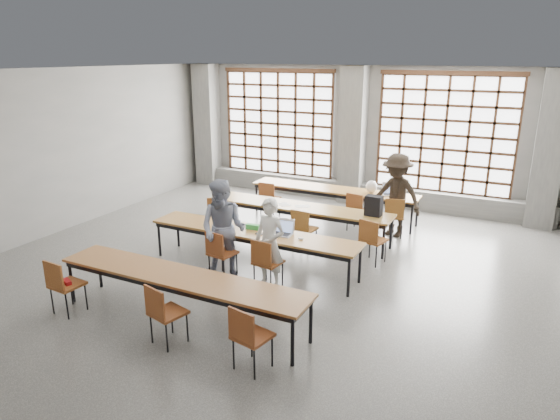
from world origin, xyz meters
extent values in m
plane|color=#494946|center=(0.00, 0.00, 0.00)|extent=(11.00, 11.00, 0.00)
plane|color=silver|center=(0.00, 0.00, 3.50)|extent=(11.00, 11.00, 0.00)
plane|color=slate|center=(0.00, 5.50, 1.75)|extent=(10.00, 0.00, 10.00)
plane|color=slate|center=(-5.00, 0.00, 1.75)|extent=(0.00, 11.00, 11.00)
cube|color=#4F4F4D|center=(-4.50, 5.22, 1.75)|extent=(0.60, 0.55, 3.50)
cube|color=#4F4F4D|center=(0.00, 5.22, 1.75)|extent=(0.60, 0.55, 3.50)
cube|color=#4F4F4D|center=(4.50, 5.22, 1.75)|extent=(0.60, 0.55, 3.50)
cube|color=white|center=(-2.25, 5.48, 1.90)|extent=(3.20, 0.02, 2.80)
cube|color=black|center=(-2.25, 5.40, 1.90)|extent=(3.20, 0.05, 2.80)
cube|color=black|center=(-2.25, 5.40, 0.45)|extent=(3.32, 0.07, 0.10)
cube|color=black|center=(-2.25, 5.40, 3.35)|extent=(3.32, 0.07, 0.10)
cube|color=white|center=(2.25, 5.48, 1.90)|extent=(3.20, 0.02, 2.80)
cube|color=black|center=(2.25, 5.40, 1.90)|extent=(3.20, 0.05, 2.80)
cube|color=black|center=(2.25, 5.40, 0.45)|extent=(3.32, 0.07, 0.10)
cube|color=black|center=(2.25, 5.40, 3.35)|extent=(3.32, 0.07, 0.10)
cube|color=#4F4F4D|center=(0.00, 5.30, 0.25)|extent=(9.80, 0.35, 0.50)
cube|color=brown|center=(0.10, 3.64, 0.71)|extent=(4.00, 0.70, 0.04)
cube|color=black|center=(0.10, 3.64, 0.65)|extent=(3.90, 0.64, 0.08)
cylinder|color=black|center=(-1.82, 3.35, 0.34)|extent=(0.05, 0.05, 0.69)
cylinder|color=black|center=(-1.82, 3.93, 0.34)|extent=(0.05, 0.05, 0.69)
cylinder|color=black|center=(2.02, 3.35, 0.34)|extent=(0.05, 0.05, 0.69)
cylinder|color=black|center=(2.02, 3.93, 0.34)|extent=(0.05, 0.05, 0.69)
cube|color=brown|center=(-0.08, 2.02, 0.71)|extent=(4.00, 0.70, 0.04)
cube|color=black|center=(-0.08, 2.02, 0.65)|extent=(3.90, 0.64, 0.08)
cylinder|color=black|center=(-2.00, 1.73, 0.34)|extent=(0.05, 0.05, 0.69)
cylinder|color=black|center=(-2.00, 2.31, 0.34)|extent=(0.05, 0.05, 0.69)
cylinder|color=black|center=(1.84, 1.73, 0.34)|extent=(0.05, 0.05, 0.69)
cylinder|color=black|center=(1.84, 2.31, 0.34)|extent=(0.05, 0.05, 0.69)
cube|color=brown|center=(-0.15, 0.23, 0.71)|extent=(4.00, 0.70, 0.04)
cube|color=black|center=(-0.15, 0.23, 0.65)|extent=(3.90, 0.64, 0.08)
cylinder|color=black|center=(-2.07, -0.06, 0.34)|extent=(0.05, 0.05, 0.69)
cylinder|color=black|center=(-2.07, 0.52, 0.34)|extent=(0.05, 0.05, 0.69)
cylinder|color=black|center=(1.77, -0.06, 0.34)|extent=(0.05, 0.05, 0.69)
cylinder|color=black|center=(1.77, 0.52, 0.34)|extent=(0.05, 0.05, 0.69)
cube|color=brown|center=(-0.16, -1.87, 0.71)|extent=(4.00, 0.70, 0.04)
cube|color=black|center=(-0.16, -1.87, 0.65)|extent=(3.90, 0.64, 0.08)
cylinder|color=black|center=(-2.08, -2.16, 0.34)|extent=(0.05, 0.05, 0.69)
cylinder|color=black|center=(-2.08, -1.58, 0.34)|extent=(0.05, 0.05, 0.69)
cylinder|color=black|center=(1.76, -2.16, 0.34)|extent=(0.05, 0.05, 0.69)
cylinder|color=black|center=(1.76, -1.58, 0.34)|extent=(0.05, 0.05, 0.69)
cube|color=brown|center=(-1.30, 3.09, 0.45)|extent=(0.44, 0.44, 0.04)
cube|color=brown|center=(-1.29, 2.89, 0.68)|extent=(0.40, 0.05, 0.40)
cylinder|color=black|center=(-1.30, 3.09, 0.23)|extent=(0.02, 0.02, 0.45)
cube|color=brown|center=(0.90, 3.09, 0.45)|extent=(0.48, 0.48, 0.04)
cube|color=brown|center=(0.87, 2.90, 0.68)|extent=(0.40, 0.10, 0.40)
cylinder|color=black|center=(0.90, 3.09, 0.23)|extent=(0.02, 0.02, 0.45)
cube|color=brown|center=(1.70, 3.09, 0.45)|extent=(0.50, 0.50, 0.04)
cube|color=brown|center=(1.74, 2.90, 0.68)|extent=(0.40, 0.12, 0.40)
cylinder|color=black|center=(1.70, 3.09, 0.23)|extent=(0.02, 0.02, 0.45)
cube|color=brown|center=(-1.68, 1.47, 0.45)|extent=(0.52, 0.52, 0.04)
cube|color=brown|center=(-1.62, 1.28, 0.68)|extent=(0.39, 0.13, 0.40)
cylinder|color=black|center=(-1.68, 1.47, 0.23)|extent=(0.02, 0.02, 0.45)
cube|color=brown|center=(0.32, 1.47, 0.45)|extent=(0.46, 0.46, 0.04)
cube|color=brown|center=(0.30, 1.27, 0.68)|extent=(0.40, 0.07, 0.40)
cylinder|color=black|center=(0.32, 1.47, 0.23)|extent=(0.02, 0.02, 0.45)
cube|color=brown|center=(1.72, 1.47, 0.45)|extent=(0.51, 0.51, 0.04)
cube|color=brown|center=(1.67, 1.27, 0.68)|extent=(0.39, 0.13, 0.40)
cylinder|color=black|center=(1.72, 1.47, 0.23)|extent=(0.02, 0.02, 0.45)
cube|color=maroon|center=(-0.45, -0.32, 0.45)|extent=(0.48, 0.48, 0.04)
cube|color=maroon|center=(-0.48, -0.52, 0.68)|extent=(0.40, 0.09, 0.40)
cylinder|color=black|center=(-0.45, -0.32, 0.23)|extent=(0.02, 0.02, 0.45)
cube|color=brown|center=(0.45, -0.32, 0.45)|extent=(0.47, 0.47, 0.04)
cube|color=brown|center=(0.42, -0.52, 0.68)|extent=(0.40, 0.08, 0.40)
cylinder|color=black|center=(0.45, -0.32, 0.23)|extent=(0.02, 0.02, 0.45)
cube|color=brown|center=(-1.86, -2.42, 0.45)|extent=(0.45, 0.45, 0.04)
cube|color=brown|center=(-1.87, -2.62, 0.68)|extent=(0.40, 0.06, 0.40)
cylinder|color=black|center=(-1.86, -2.42, 0.23)|extent=(0.02, 0.02, 0.45)
cube|color=brown|center=(0.04, -2.42, 0.45)|extent=(0.51, 0.51, 0.04)
cube|color=brown|center=(-0.01, -2.61, 0.68)|extent=(0.39, 0.13, 0.40)
cylinder|color=black|center=(0.04, -2.42, 0.23)|extent=(0.02, 0.02, 0.45)
cube|color=brown|center=(1.34, -2.42, 0.45)|extent=(0.50, 0.50, 0.04)
cube|color=brown|center=(1.30, -2.62, 0.68)|extent=(0.40, 0.11, 0.40)
cylinder|color=black|center=(1.34, -2.42, 0.23)|extent=(0.02, 0.02, 0.45)
imported|color=silver|center=(0.45, -0.27, 0.77)|extent=(0.60, 0.43, 1.54)
imported|color=navy|center=(-0.45, -0.27, 0.87)|extent=(0.94, 0.78, 1.75)
imported|color=black|center=(1.70, 3.14, 0.90)|extent=(1.29, 0.95, 1.79)
cube|color=#ABABAF|center=(0.40, 0.28, 0.74)|extent=(0.37, 0.28, 0.02)
cube|color=black|center=(0.40, 0.27, 0.75)|extent=(0.31, 0.19, 0.00)
cube|color=#ABABAF|center=(0.39, 0.42, 0.86)|extent=(0.36, 0.09, 0.26)
cube|color=#8FAEF7|center=(0.39, 0.41, 0.83)|extent=(0.31, 0.06, 0.21)
cube|color=#BABABF|center=(1.45, 3.69, 0.74)|extent=(0.43, 0.38, 0.02)
cube|color=black|center=(1.45, 3.68, 0.75)|extent=(0.35, 0.28, 0.00)
cube|color=#BABABF|center=(1.40, 3.82, 0.86)|extent=(0.36, 0.20, 0.26)
cube|color=#90ADFA|center=(1.40, 3.81, 0.83)|extent=(0.30, 0.16, 0.21)
ellipsoid|color=silver|center=(0.80, 0.21, 0.75)|extent=(0.12, 0.10, 0.04)
cube|color=green|center=(-0.20, 0.31, 0.78)|extent=(0.26, 0.11, 0.09)
cube|color=black|center=(0.03, 0.13, 0.74)|extent=(0.13, 0.07, 0.01)
cube|color=silver|center=(-0.38, 1.97, 0.73)|extent=(0.36, 0.35, 0.00)
cube|color=white|center=(0.02, 2.02, 0.73)|extent=(0.36, 0.31, 0.00)
cube|color=black|center=(1.52, 2.07, 0.93)|extent=(0.33, 0.22, 0.40)
ellipsoid|color=white|center=(1.00, 3.69, 0.87)|extent=(0.32, 0.28, 0.29)
cube|color=#A21416|center=(-1.86, -2.42, 0.50)|extent=(0.22, 0.15, 0.06)
camera|label=1|loc=(4.04, -7.09, 3.76)|focal=32.00mm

